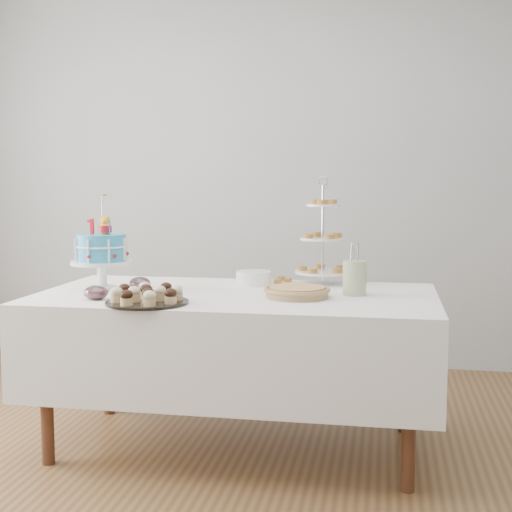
% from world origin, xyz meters
% --- Properties ---
extents(floor, '(5.00, 5.00, 0.00)m').
position_xyz_m(floor, '(0.00, 0.00, 0.00)').
color(floor, brown).
rests_on(floor, ground).
extents(walls, '(5.04, 4.04, 2.70)m').
position_xyz_m(walls, '(0.00, 0.00, 1.35)').
color(walls, '#9FA1A4').
rests_on(walls, floor).
extents(table, '(1.92, 1.02, 0.77)m').
position_xyz_m(table, '(0.00, 0.30, 0.54)').
color(table, white).
rests_on(table, floor).
extents(birthday_cake, '(0.31, 0.31, 0.48)m').
position_xyz_m(birthday_cake, '(-0.69, 0.30, 0.90)').
color(birthday_cake, white).
rests_on(birthday_cake, table).
extents(cupcake_tray, '(0.37, 0.37, 0.08)m').
position_xyz_m(cupcake_tray, '(-0.33, -0.06, 0.81)').
color(cupcake_tray, black).
rests_on(cupcake_tray, table).
extents(pie, '(0.31, 0.31, 0.05)m').
position_xyz_m(pie, '(0.30, 0.23, 0.80)').
color(pie, tan).
rests_on(pie, table).
extents(tiered_stand, '(0.29, 0.29, 0.57)m').
position_xyz_m(tiered_stand, '(0.38, 0.70, 1.01)').
color(tiered_stand, silver).
rests_on(tiered_stand, table).
extents(plate_stack, '(0.19, 0.19, 0.07)m').
position_xyz_m(plate_stack, '(0.03, 0.59, 0.81)').
color(plate_stack, white).
rests_on(plate_stack, table).
extents(pastry_plate, '(0.22, 0.22, 0.03)m').
position_xyz_m(pastry_plate, '(0.14, 0.65, 0.78)').
color(pastry_plate, white).
rests_on(pastry_plate, table).
extents(jam_bowl_a, '(0.11, 0.11, 0.07)m').
position_xyz_m(jam_bowl_a, '(-0.60, 0.00, 0.80)').
color(jam_bowl_a, silver).
rests_on(jam_bowl_a, table).
extents(jam_bowl_b, '(0.11, 0.11, 0.06)m').
position_xyz_m(jam_bowl_b, '(-0.51, 0.35, 0.80)').
color(jam_bowl_b, silver).
rests_on(jam_bowl_b, table).
extents(utensil_pitcher, '(0.11, 0.11, 0.25)m').
position_xyz_m(utensil_pitcher, '(0.57, 0.35, 0.86)').
color(utensil_pitcher, beige).
rests_on(utensil_pitcher, table).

